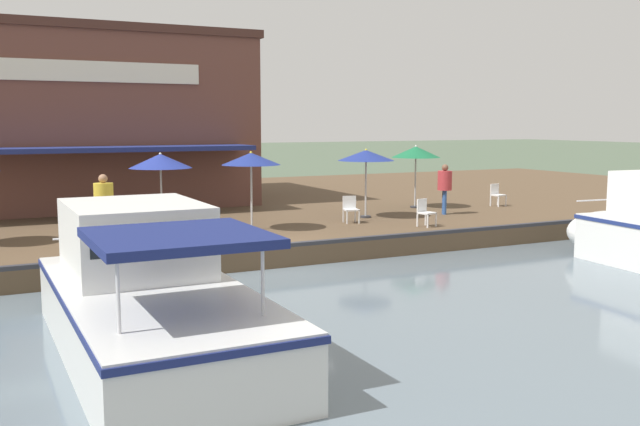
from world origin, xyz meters
name	(u,v)px	position (x,y,z in m)	size (l,w,h in m)	color
ground_plane	(272,272)	(0.00, 0.00, 0.00)	(220.00, 220.00, 0.00)	#4C5B47
quay_deck	(163,212)	(-11.00, 0.00, 0.30)	(22.00, 56.00, 0.60)	brown
quay_edge_fender	(270,246)	(-0.10, 0.00, 0.65)	(0.20, 50.40, 0.10)	#2D2D33
waterfront_restaurant	(76,119)	(-13.72, -2.74, 3.93)	(11.27, 12.47, 6.65)	brown
patio_umbrella_by_entrance	(251,159)	(-3.25, 0.72, 2.71)	(1.75, 1.75, 2.35)	#B7B7B7
patio_umbrella_mid_patio_right	(366,156)	(-4.16, 5.18, 2.69)	(1.89, 1.89, 2.32)	#B7B7B7
patio_umbrella_back_row	(416,152)	(-5.77, 8.27, 2.69)	(1.83, 1.83, 2.35)	#B7B7B7
patio_umbrella_near_quay_edge	(160,161)	(-5.48, -1.42, 2.60)	(1.94, 1.94, 2.27)	#B7B7B7
cafe_chair_mid_patio	(497,194)	(-4.81, 11.39, 1.08)	(0.49, 0.49, 0.85)	white
cafe_chair_far_corner_seat	(425,211)	(-1.54, 5.77, 1.08)	(0.55, 0.55, 0.85)	white
cafe_chair_under_first_umbrella	(351,208)	(-3.30, 4.12, 1.08)	(0.52, 0.52, 0.85)	white
person_at_quay_edge	(104,199)	(-3.07, -3.58, 1.76)	(0.51, 0.51, 1.82)	#B23338
person_near_entrance	(445,183)	(-3.68, 8.08, 1.70)	(0.49, 0.49, 1.75)	#2D5193
motorboat_far_downstream	(141,293)	(4.54, -4.30, 0.91)	(8.20, 2.80, 2.34)	silver
tree_upstream_bank	(80,94)	(-18.90, -1.82, 5.11)	(5.35, 5.10, 7.19)	brown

